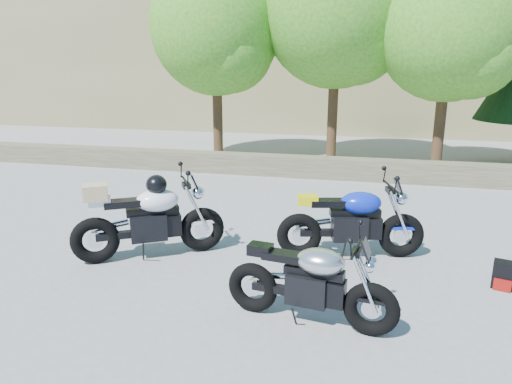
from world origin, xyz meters
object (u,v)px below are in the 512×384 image
silver_bike (311,283)px  blue_bike (352,223)px  backpack (504,275)px  white_bike (149,218)px

silver_bike → blue_bike: blue_bike is taller
silver_bike → backpack: size_ratio=5.40×
white_bike → blue_bike: 2.85m
silver_bike → backpack: bearing=39.7°
blue_bike → backpack: blue_bike is taller
white_bike → blue_bike: white_bike is taller
white_bike → blue_bike: bearing=-17.8°
silver_bike → white_bike: (-2.43, 1.21, 0.13)m
white_bike → blue_bike: (2.76, 0.69, -0.07)m
blue_bike → silver_bike: bearing=-113.5°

